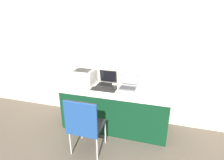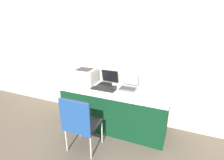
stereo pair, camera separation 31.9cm
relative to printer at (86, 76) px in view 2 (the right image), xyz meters
The scene contains 9 objects.
ground_plane 1.24m from the printer, 33.71° to the right, with size 14.00×14.00×0.00m, color brown.
wall_back 0.81m from the printer, 23.75° to the left, with size 8.00×0.05×2.60m.
table 0.87m from the printer, ahead, with size 1.97×0.70×0.78m.
printer is the anchor object (origin of this frame).
laptop_left 0.46m from the printer, 14.83° to the left, with size 0.35×0.31×0.27m.
laptop_right 0.88m from the printer, ahead, with size 0.32×0.32×0.25m.
external_keyboard 0.51m from the printer, 19.64° to the right, with size 0.46×0.16×0.02m.
coffee_cup 0.67m from the printer, ahead, with size 0.09×0.09×0.12m.
chair 1.09m from the printer, 66.34° to the right, with size 0.50×0.45×0.96m.
Camera 2 is at (1.06, -2.39, 2.08)m, focal length 28.00 mm.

